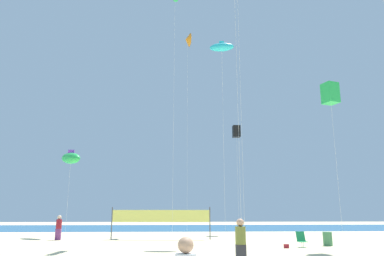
{
  "coord_description": "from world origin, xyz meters",
  "views": [
    {
      "loc": [
        -0.91,
        -16.25,
        2.07
      ],
      "look_at": [
        0.47,
        11.49,
        8.42
      ],
      "focal_mm": 34.16,
      "sensor_mm": 36.0,
      "label": 1
    }
  ],
  "objects_px": {
    "trash_barrel": "(328,239)",
    "kite_cyan_inflatable": "(222,47)",
    "beachgoer_olive_shirt": "(241,241)",
    "kite_orange_delta": "(188,40)",
    "folding_beach_chair": "(301,239)",
    "beach_handbag": "(286,246)",
    "volleyball_net": "(161,217)",
    "beachgoer_maroon_shirt": "(59,227)",
    "kite_black_box": "(236,132)",
    "kite_green_box": "(330,93)",
    "kite_green_inflatable": "(71,158)"
  },
  "relations": [
    {
      "from": "beach_handbag",
      "to": "kite_cyan_inflatable",
      "type": "distance_m",
      "value": 14.75
    },
    {
      "from": "folding_beach_chair",
      "to": "volleyball_net",
      "type": "bearing_deg",
      "value": -173.02
    },
    {
      "from": "beachgoer_maroon_shirt",
      "to": "volleyball_net",
      "type": "bearing_deg",
      "value": -27.24
    },
    {
      "from": "beach_handbag",
      "to": "kite_green_box",
      "type": "height_order",
      "value": "kite_green_box"
    },
    {
      "from": "beachgoer_olive_shirt",
      "to": "beach_handbag",
      "type": "xyz_separation_m",
      "value": [
        3.9,
        6.99,
        -0.84
      ]
    },
    {
      "from": "beachgoer_olive_shirt",
      "to": "kite_orange_delta",
      "type": "relative_size",
      "value": 0.09
    },
    {
      "from": "kite_green_inflatable",
      "to": "kite_green_box",
      "type": "xyz_separation_m",
      "value": [
        18.79,
        -10.34,
        2.79
      ]
    },
    {
      "from": "trash_barrel",
      "to": "kite_cyan_inflatable",
      "type": "bearing_deg",
      "value": 160.55
    },
    {
      "from": "folding_beach_chair",
      "to": "volleyball_net",
      "type": "relative_size",
      "value": 0.12
    },
    {
      "from": "kite_orange_delta",
      "to": "beachgoer_olive_shirt",
      "type": "bearing_deg",
      "value": -86.52
    },
    {
      "from": "beachgoer_olive_shirt",
      "to": "trash_barrel",
      "type": "distance_m",
      "value": 10.9
    },
    {
      "from": "kite_green_box",
      "to": "volleyball_net",
      "type": "bearing_deg",
      "value": 146.35
    },
    {
      "from": "kite_black_box",
      "to": "beachgoer_olive_shirt",
      "type": "bearing_deg",
      "value": -99.83
    },
    {
      "from": "beach_handbag",
      "to": "kite_black_box",
      "type": "relative_size",
      "value": 0.03
    },
    {
      "from": "trash_barrel",
      "to": "volleyball_net",
      "type": "relative_size",
      "value": 0.11
    },
    {
      "from": "beach_handbag",
      "to": "kite_orange_delta",
      "type": "relative_size",
      "value": 0.01
    },
    {
      "from": "folding_beach_chair",
      "to": "kite_cyan_inflatable",
      "type": "distance_m",
      "value": 14.56
    },
    {
      "from": "volleyball_net",
      "to": "kite_orange_delta",
      "type": "xyz_separation_m",
      "value": [
        2.29,
        7.42,
        18.45
      ]
    },
    {
      "from": "beachgoer_olive_shirt",
      "to": "beachgoer_maroon_shirt",
      "type": "height_order",
      "value": "beachgoer_olive_shirt"
    },
    {
      "from": "volleyball_net",
      "to": "kite_green_box",
      "type": "xyz_separation_m",
      "value": [
        10.8,
        -7.19,
        7.73
      ]
    },
    {
      "from": "volleyball_net",
      "to": "kite_orange_delta",
      "type": "relative_size",
      "value": 0.36
    },
    {
      "from": "folding_beach_chair",
      "to": "kite_orange_delta",
      "type": "bearing_deg",
      "value": 158.25
    },
    {
      "from": "beach_handbag",
      "to": "kite_green_inflatable",
      "type": "height_order",
      "value": "kite_green_inflatable"
    },
    {
      "from": "kite_orange_delta",
      "to": "folding_beach_chair",
      "type": "bearing_deg",
      "value": -65.45
    },
    {
      "from": "trash_barrel",
      "to": "beachgoer_olive_shirt",
      "type": "bearing_deg",
      "value": -129.59
    },
    {
      "from": "trash_barrel",
      "to": "kite_cyan_inflatable",
      "type": "xyz_separation_m",
      "value": [
        -6.07,
        2.14,
        13.7
      ]
    },
    {
      "from": "beachgoer_olive_shirt",
      "to": "volleyball_net",
      "type": "distance_m",
      "value": 14.5
    },
    {
      "from": "beach_handbag",
      "to": "kite_cyan_inflatable",
      "type": "xyz_separation_m",
      "value": [
        -3.03,
        3.54,
        14.0
      ]
    },
    {
      "from": "volleyball_net",
      "to": "beachgoer_maroon_shirt",
      "type": "bearing_deg",
      "value": -178.83
    },
    {
      "from": "beachgoer_maroon_shirt",
      "to": "trash_barrel",
      "type": "bearing_deg",
      "value": -45.28
    },
    {
      "from": "kite_cyan_inflatable",
      "to": "beach_handbag",
      "type": "bearing_deg",
      "value": -49.44
    },
    {
      "from": "beachgoer_olive_shirt",
      "to": "beach_handbag",
      "type": "relative_size",
      "value": 6.33
    },
    {
      "from": "kite_black_box",
      "to": "kite_cyan_inflatable",
      "type": "height_order",
      "value": "kite_cyan_inflatable"
    },
    {
      "from": "volleyball_net",
      "to": "beach_handbag",
      "type": "distance_m",
      "value": 10.39
    },
    {
      "from": "trash_barrel",
      "to": "kite_green_box",
      "type": "distance_m",
      "value": 9.08
    },
    {
      "from": "beach_handbag",
      "to": "beachgoer_olive_shirt",
      "type": "bearing_deg",
      "value": -119.15
    },
    {
      "from": "beachgoer_olive_shirt",
      "to": "kite_green_inflatable",
      "type": "xyz_separation_m",
      "value": [
        -11.58,
        17.17,
        5.61
      ]
    },
    {
      "from": "kite_cyan_inflatable",
      "to": "trash_barrel",
      "type": "bearing_deg",
      "value": -19.45
    },
    {
      "from": "beachgoer_maroon_shirt",
      "to": "volleyball_net",
      "type": "xyz_separation_m",
      "value": [
        7.57,
        0.15,
        0.67
      ]
    },
    {
      "from": "kite_green_box",
      "to": "kite_black_box",
      "type": "bearing_deg",
      "value": 104.36
    },
    {
      "from": "beachgoer_maroon_shirt",
      "to": "beach_handbag",
      "type": "bearing_deg",
      "value": -52.98
    },
    {
      "from": "volleyball_net",
      "to": "kite_green_inflatable",
      "type": "bearing_deg",
      "value": 158.51
    },
    {
      "from": "kite_green_inflatable",
      "to": "kite_cyan_inflatable",
      "type": "height_order",
      "value": "kite_cyan_inflatable"
    },
    {
      "from": "folding_beach_chair",
      "to": "beach_handbag",
      "type": "xyz_separation_m",
      "value": [
        -1.12,
        -0.62,
        -0.35
      ]
    },
    {
      "from": "kite_green_box",
      "to": "kite_orange_delta",
      "type": "relative_size",
      "value": 0.48
    },
    {
      "from": "beach_handbag",
      "to": "kite_green_inflatable",
      "type": "distance_m",
      "value": 19.62
    },
    {
      "from": "beachgoer_olive_shirt",
      "to": "trash_barrel",
      "type": "height_order",
      "value": "beachgoer_olive_shirt"
    },
    {
      "from": "beachgoer_maroon_shirt",
      "to": "kite_cyan_inflatable",
      "type": "height_order",
      "value": "kite_cyan_inflatable"
    },
    {
      "from": "beachgoer_olive_shirt",
      "to": "volleyball_net",
      "type": "bearing_deg",
      "value": -8.5
    },
    {
      "from": "beachgoer_maroon_shirt",
      "to": "kite_black_box",
      "type": "bearing_deg",
      "value": -3.05
    }
  ]
}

